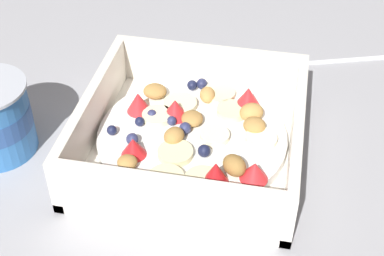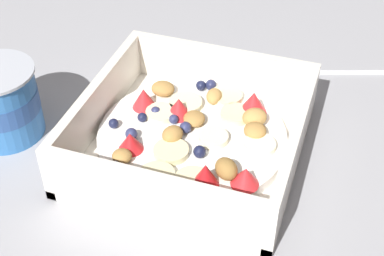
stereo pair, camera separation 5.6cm
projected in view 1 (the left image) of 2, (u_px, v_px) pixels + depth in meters
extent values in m
plane|color=#9E9EA3|center=(200.00, 141.00, 0.59)|extent=(2.40, 2.40, 0.00)
cube|color=white|center=(192.00, 146.00, 0.58)|extent=(0.22, 0.22, 0.01)
cube|color=white|center=(296.00, 141.00, 0.54)|extent=(0.22, 0.01, 0.06)
cube|color=white|center=(94.00, 115.00, 0.57)|extent=(0.22, 0.01, 0.06)
cube|color=white|center=(169.00, 203.00, 0.48)|extent=(0.01, 0.20, 0.06)
cube|color=white|center=(210.00, 70.00, 0.64)|extent=(0.01, 0.20, 0.06)
cylinder|color=white|center=(192.00, 138.00, 0.57)|extent=(0.19, 0.19, 0.01)
cylinder|color=beige|center=(232.00, 111.00, 0.59)|extent=(0.04, 0.04, 0.01)
cylinder|color=#F4EAB7|center=(157.00, 117.00, 0.58)|extent=(0.04, 0.04, 0.01)
cylinder|color=#F7EFC6|center=(215.00, 136.00, 0.56)|extent=(0.03, 0.03, 0.01)
cylinder|color=#F4EAB7|center=(180.00, 104.00, 0.60)|extent=(0.04, 0.04, 0.01)
cylinder|color=beige|center=(175.00, 153.00, 0.54)|extent=(0.03, 0.03, 0.01)
cylinder|color=#F7EFC6|center=(261.00, 139.00, 0.55)|extent=(0.04, 0.04, 0.01)
cylinder|color=beige|center=(219.00, 94.00, 0.61)|extent=(0.05, 0.05, 0.01)
cylinder|color=beige|center=(202.00, 181.00, 0.51)|extent=(0.04, 0.04, 0.01)
cylinder|color=beige|center=(166.00, 179.00, 0.51)|extent=(0.05, 0.05, 0.01)
cone|color=red|center=(175.00, 108.00, 0.58)|extent=(0.03, 0.03, 0.02)
cone|color=red|center=(138.00, 102.00, 0.59)|extent=(0.03, 0.03, 0.02)
cone|color=red|center=(254.00, 171.00, 0.51)|extent=(0.04, 0.04, 0.02)
cone|color=red|center=(248.00, 98.00, 0.59)|extent=(0.04, 0.04, 0.03)
cone|color=red|center=(216.00, 173.00, 0.50)|extent=(0.03, 0.03, 0.03)
cone|color=red|center=(133.00, 147.00, 0.53)|extent=(0.04, 0.04, 0.02)
sphere|color=#191E3D|center=(140.00, 121.00, 0.57)|extent=(0.01, 0.01, 0.01)
sphere|color=navy|center=(151.00, 116.00, 0.58)|extent=(0.01, 0.01, 0.01)
sphere|color=navy|center=(132.00, 139.00, 0.55)|extent=(0.01, 0.01, 0.01)
sphere|color=#191E3D|center=(192.00, 85.00, 0.62)|extent=(0.01, 0.01, 0.01)
sphere|color=navy|center=(172.00, 121.00, 0.57)|extent=(0.01, 0.01, 0.01)
sphere|color=navy|center=(139.00, 105.00, 0.59)|extent=(0.01, 0.01, 0.01)
sphere|color=navy|center=(185.00, 128.00, 0.56)|extent=(0.01, 0.01, 0.01)
sphere|color=#191E3D|center=(112.00, 130.00, 0.56)|extent=(0.01, 0.01, 0.01)
sphere|color=#23284C|center=(202.00, 84.00, 0.62)|extent=(0.01, 0.01, 0.01)
sphere|color=navy|center=(122.00, 173.00, 0.51)|extent=(0.01, 0.01, 0.01)
sphere|color=#191E3D|center=(204.00, 151.00, 0.54)|extent=(0.01, 0.01, 0.01)
ellipsoid|color=#AD7F42|center=(174.00, 136.00, 0.55)|extent=(0.03, 0.03, 0.02)
ellipsoid|color=tan|center=(252.00, 112.00, 0.58)|extent=(0.03, 0.03, 0.02)
ellipsoid|color=#AD7F42|center=(127.00, 162.00, 0.52)|extent=(0.02, 0.02, 0.01)
ellipsoid|color=olive|center=(234.00, 165.00, 0.52)|extent=(0.03, 0.03, 0.02)
ellipsoid|color=#AD7F42|center=(254.00, 125.00, 0.56)|extent=(0.03, 0.03, 0.02)
ellipsoid|color=#AD7F42|center=(155.00, 91.00, 0.61)|extent=(0.02, 0.03, 0.01)
ellipsoid|color=#AD7F42|center=(192.00, 118.00, 0.57)|extent=(0.03, 0.03, 0.01)
ellipsoid|color=tan|center=(211.00, 95.00, 0.60)|extent=(0.02, 0.02, 0.01)
ellipsoid|color=silver|center=(275.00, 63.00, 0.69)|extent=(0.05, 0.06, 0.01)
cylinder|color=silver|center=(341.00, 59.00, 0.70)|extent=(0.05, 0.12, 0.01)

